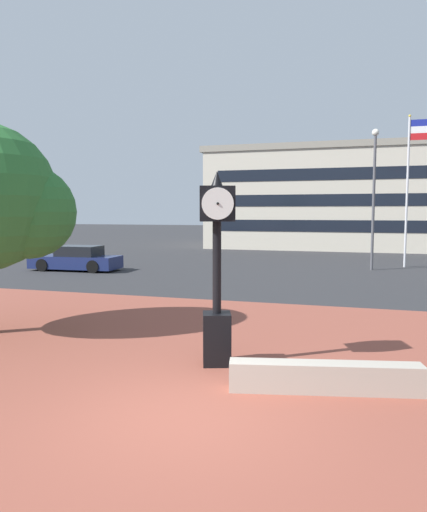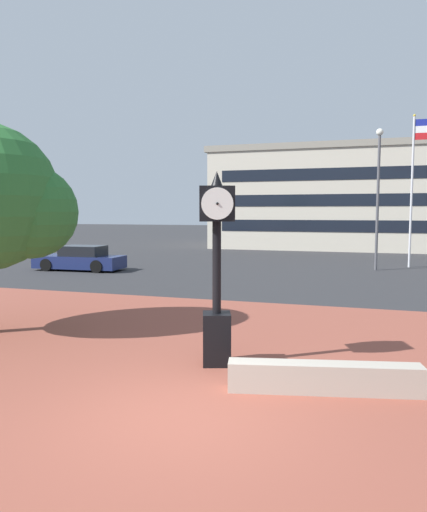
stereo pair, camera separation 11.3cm
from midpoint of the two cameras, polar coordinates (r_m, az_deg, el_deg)
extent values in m
plane|color=#2D2D30|center=(7.53, -3.39, -18.34)|extent=(200.00, 200.00, 0.00)
cube|color=brown|center=(9.83, 2.10, -12.58)|extent=(44.00, 13.17, 0.01)
cube|color=#ADA393|center=(8.51, 13.32, -13.85)|extent=(3.21, 1.07, 0.50)
cube|color=black|center=(9.66, 0.72, -9.74)|extent=(0.69, 0.69, 1.03)
cylinder|color=black|center=(9.39, 0.73, -1.37)|extent=(0.17, 0.17, 1.80)
cube|color=black|center=(9.33, 0.74, 6.18)|extent=(0.84, 0.84, 0.67)
cylinder|color=white|center=(9.68, 0.67, 6.14)|extent=(0.57, 0.22, 0.60)
sphere|color=black|center=(9.70, 0.66, 6.14)|extent=(0.05, 0.05, 0.05)
cylinder|color=white|center=(8.98, 0.81, 6.22)|extent=(0.57, 0.22, 0.60)
sphere|color=black|center=(8.96, 0.82, 6.22)|extent=(0.05, 0.05, 0.05)
cone|color=black|center=(9.35, 0.74, 9.12)|extent=(0.23, 0.23, 0.29)
sphere|color=#2D7033|center=(12.94, -20.64, 4.90)|extent=(2.36, 2.36, 2.36)
cube|color=navy|center=(25.94, -15.44, -0.66)|extent=(4.65, 1.90, 0.64)
cube|color=black|center=(25.77, -15.03, 0.56)|extent=(2.17, 1.55, 0.56)
cylinder|color=black|center=(26.04, -19.01, -1.00)|extent=(0.65, 0.25, 0.64)
cylinder|color=black|center=(27.36, -17.16, -0.66)|extent=(0.65, 0.25, 0.64)
cylinder|color=black|center=(24.57, -13.51, -1.21)|extent=(0.65, 0.25, 0.64)
cylinder|color=black|center=(25.96, -11.84, -0.84)|extent=(0.65, 0.25, 0.64)
cylinder|color=silver|center=(28.31, 22.48, 6.90)|extent=(0.12, 0.12, 8.07)
sphere|color=gold|center=(28.75, 22.77, 15.07)|extent=(0.14, 0.14, 0.14)
cube|color=beige|center=(43.38, 17.93, 6.15)|extent=(25.11, 11.66, 7.82)
cube|color=gray|center=(43.67, 18.08, 11.62)|extent=(25.61, 11.89, 0.50)
cube|color=black|center=(37.54, 17.91, 3.35)|extent=(22.60, 0.04, 0.90)
cube|color=black|center=(37.54, 17.99, 6.34)|extent=(22.60, 0.04, 0.90)
cube|color=black|center=(37.63, 18.08, 9.32)|extent=(22.60, 0.04, 0.90)
cylinder|color=#4C4C51|center=(26.30, 18.95, 5.89)|extent=(0.14, 0.14, 6.90)
sphere|color=white|center=(26.60, 19.18, 13.67)|extent=(0.36, 0.36, 0.36)
camera|label=1|loc=(0.06, -89.66, 0.03)|focal=33.84mm
camera|label=2|loc=(0.06, 90.34, -0.03)|focal=33.84mm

